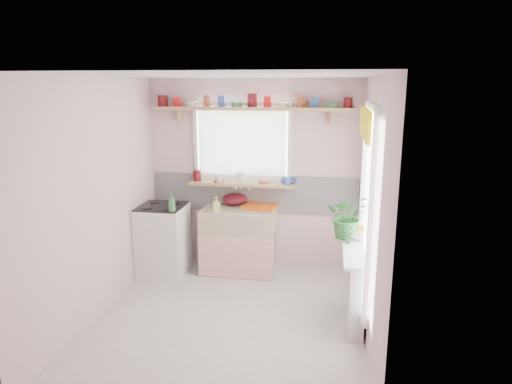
# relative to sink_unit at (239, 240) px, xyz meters

# --- Properties ---
(room) EXTENTS (3.20, 3.20, 3.20)m
(room) POSITION_rel_sink_unit_xyz_m (0.81, -0.43, 0.94)
(room) COLOR silver
(room) RESTS_ON ground
(sink_unit) EXTENTS (0.95, 0.65, 1.11)m
(sink_unit) POSITION_rel_sink_unit_xyz_m (0.00, 0.00, 0.00)
(sink_unit) COLOR white
(sink_unit) RESTS_ON ground
(cooker) EXTENTS (0.58, 0.58, 0.93)m
(cooker) POSITION_rel_sink_unit_xyz_m (-0.95, -0.24, 0.03)
(cooker) COLOR white
(cooker) RESTS_ON ground
(radiator_ledge) EXTENTS (0.22, 0.95, 0.78)m
(radiator_ledge) POSITION_rel_sink_unit_xyz_m (1.45, -1.09, -0.03)
(radiator_ledge) COLOR white
(radiator_ledge) RESTS_ON ground
(windowsill) EXTENTS (1.40, 0.22, 0.04)m
(windowsill) POSITION_rel_sink_unit_xyz_m (-0.00, 0.19, 0.71)
(windowsill) COLOR tan
(windowsill) RESTS_ON room
(pine_shelf) EXTENTS (2.52, 0.24, 0.04)m
(pine_shelf) POSITION_rel_sink_unit_xyz_m (0.15, 0.18, 1.69)
(pine_shelf) COLOR tan
(pine_shelf) RESTS_ON room
(shelf_crockery) EXTENTS (2.47, 0.11, 0.12)m
(shelf_crockery) POSITION_rel_sink_unit_xyz_m (0.13, 0.18, 1.76)
(shelf_crockery) COLOR #590F14
(shelf_crockery) RESTS_ON pine_shelf
(sill_crockery) EXTENTS (1.35, 0.11, 0.12)m
(sill_crockery) POSITION_rel_sink_unit_xyz_m (-0.00, 0.19, 0.78)
(sill_crockery) COLOR #590F14
(sill_crockery) RESTS_ON windowsill
(dish_tray) EXTENTS (0.47, 0.39, 0.04)m
(dish_tray) POSITION_rel_sink_unit_xyz_m (0.27, 0.09, 0.44)
(dish_tray) COLOR orange
(dish_tray) RESTS_ON sink_unit
(colander) EXTENTS (0.35, 0.35, 0.15)m
(colander) POSITION_rel_sink_unit_xyz_m (-0.09, 0.21, 0.49)
(colander) COLOR #500D18
(colander) RESTS_ON sink_unit
(jade_plant) EXTENTS (0.48, 0.42, 0.50)m
(jade_plant) POSITION_rel_sink_unit_xyz_m (1.36, -0.70, 0.60)
(jade_plant) COLOR #2B6829
(jade_plant) RESTS_ON radiator_ledge
(fruit_bowl) EXTENTS (0.38, 0.38, 0.08)m
(fruit_bowl) POSITION_rel_sink_unit_xyz_m (1.48, -0.69, 0.38)
(fruit_bowl) COLOR silver
(fruit_bowl) RESTS_ON radiator_ledge
(herb_pot) EXTENTS (0.13, 0.11, 0.21)m
(herb_pot) POSITION_rel_sink_unit_xyz_m (1.36, -0.89, 0.45)
(herb_pot) COLOR #2A6A30
(herb_pot) RESTS_ON radiator_ledge
(soap_bottle_sink) EXTENTS (0.11, 0.12, 0.20)m
(soap_bottle_sink) POSITION_rel_sink_unit_xyz_m (-0.24, -0.19, 0.52)
(soap_bottle_sink) COLOR #C1CA5A
(soap_bottle_sink) RESTS_ON sink_unit
(sill_cup) EXTENTS (0.13, 0.13, 0.09)m
(sill_cup) POSITION_rel_sink_unit_xyz_m (-0.29, 0.13, 0.78)
(sill_cup) COLOR beige
(sill_cup) RESTS_ON windowsill
(sill_bowl) EXTENTS (0.22, 0.22, 0.07)m
(sill_bowl) POSITION_rel_sink_unit_xyz_m (0.62, 0.25, 0.76)
(sill_bowl) COLOR #2F489A
(sill_bowl) RESTS_ON windowsill
(shelf_vase) EXTENTS (0.17, 0.17, 0.16)m
(shelf_vase) POSITION_rel_sink_unit_xyz_m (0.76, 0.24, 1.79)
(shelf_vase) COLOR #A76033
(shelf_vase) RESTS_ON pine_shelf
(cooker_bottle) EXTENTS (0.10, 0.10, 0.23)m
(cooker_bottle) POSITION_rel_sink_unit_xyz_m (-0.73, -0.46, 0.60)
(cooker_bottle) COLOR #3D7A41
(cooker_bottle) RESTS_ON cooker
(fruit) EXTENTS (0.20, 0.14, 0.10)m
(fruit) POSITION_rel_sink_unit_xyz_m (1.49, -0.69, 0.44)
(fruit) COLOR #FE5E15
(fruit) RESTS_ON fruit_bowl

